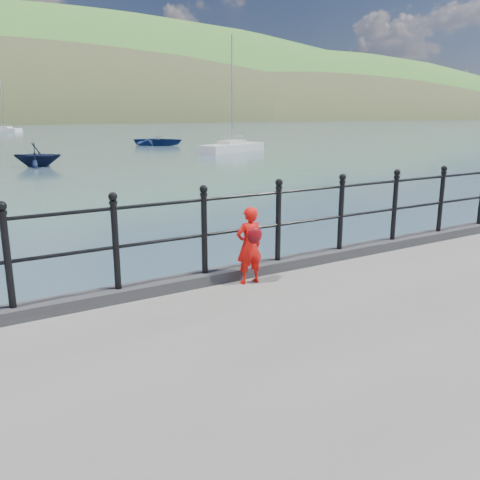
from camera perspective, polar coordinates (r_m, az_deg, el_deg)
ground at (r=7.69m, az=-0.29°, el=-10.89°), size 600.00×600.00×0.00m
kerb at (r=7.18m, az=0.32°, el=-3.52°), size 60.00×0.30×0.15m
railing at (r=6.99m, az=0.33°, el=2.34°), size 18.11×0.11×1.20m
far_shore at (r=250.28m, az=-21.77°, el=7.15°), size 830.00×200.00×156.00m
child at (r=6.77m, az=1.07°, el=-0.56°), size 0.39×0.32×1.05m
launch_blue at (r=53.67m, az=-9.10°, el=10.98°), size 6.08×6.07×1.04m
launch_navy at (r=34.17m, az=-21.82°, el=8.88°), size 3.64×3.47×1.49m
sailboat_deep at (r=99.09m, az=-24.83°, el=11.12°), size 5.00×5.74×8.75m
sailboat_near at (r=44.03m, az=-0.89°, el=10.28°), size 7.28×4.61×9.61m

